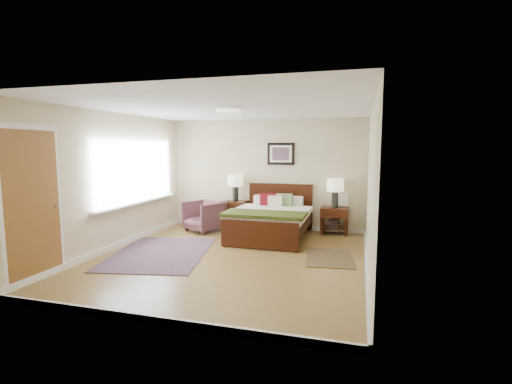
# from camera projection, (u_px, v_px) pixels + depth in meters

# --- Properties ---
(floor) EXTENTS (5.00, 5.00, 0.00)m
(floor) POSITION_uv_depth(u_px,v_px,m) (230.00, 258.00, 6.29)
(floor) COLOR olive
(floor) RESTS_ON ground
(back_wall) EXTENTS (4.50, 0.04, 2.50)m
(back_wall) POSITION_uv_depth(u_px,v_px,m) (266.00, 174.00, 8.53)
(back_wall) COLOR beige
(back_wall) RESTS_ON ground
(front_wall) EXTENTS (4.50, 0.04, 2.50)m
(front_wall) POSITION_uv_depth(u_px,v_px,m) (145.00, 208.00, 3.75)
(front_wall) COLOR beige
(front_wall) RESTS_ON ground
(left_wall) EXTENTS (0.04, 5.00, 2.50)m
(left_wall) POSITION_uv_depth(u_px,v_px,m) (113.00, 181.00, 6.75)
(left_wall) COLOR beige
(left_wall) RESTS_ON ground
(right_wall) EXTENTS (0.04, 5.00, 2.50)m
(right_wall) POSITION_uv_depth(u_px,v_px,m) (371.00, 189.00, 5.53)
(right_wall) COLOR beige
(right_wall) RESTS_ON ground
(ceiling) EXTENTS (4.50, 5.00, 0.02)m
(ceiling) POSITION_uv_depth(u_px,v_px,m) (228.00, 108.00, 5.99)
(ceiling) COLOR white
(ceiling) RESTS_ON back_wall
(window) EXTENTS (0.11, 2.72, 1.32)m
(window) POSITION_uv_depth(u_px,v_px,m) (137.00, 172.00, 7.39)
(window) COLOR silver
(window) RESTS_ON left_wall
(door) EXTENTS (0.06, 1.00, 2.18)m
(door) POSITION_uv_depth(u_px,v_px,m) (33.00, 205.00, 5.09)
(door) COLOR silver
(door) RESTS_ON ground
(ceil_fixture) EXTENTS (0.44, 0.44, 0.08)m
(ceil_fixture) POSITION_uv_depth(u_px,v_px,m) (228.00, 110.00, 6.00)
(ceil_fixture) COLOR white
(ceil_fixture) RESTS_ON ceiling
(bed) EXTENTS (1.58, 1.90, 1.02)m
(bed) POSITION_uv_depth(u_px,v_px,m) (271.00, 215.00, 7.63)
(bed) COLOR #381908
(bed) RESTS_ON ground
(wall_art) EXTENTS (0.62, 0.05, 0.50)m
(wall_art) POSITION_uv_depth(u_px,v_px,m) (281.00, 154.00, 8.35)
(wall_art) COLOR black
(wall_art) RESTS_ON back_wall
(nightstand_left) EXTENTS (0.53, 0.47, 0.63)m
(nightstand_left) POSITION_uv_depth(u_px,v_px,m) (235.00, 207.00, 8.56)
(nightstand_left) COLOR #381908
(nightstand_left) RESTS_ON ground
(nightstand_right) EXTENTS (0.58, 0.44, 0.58)m
(nightstand_right) POSITION_uv_depth(u_px,v_px,m) (334.00, 218.00, 7.98)
(nightstand_right) COLOR #381908
(nightstand_right) RESTS_ON ground
(lamp_left) EXTENTS (0.35, 0.35, 0.61)m
(lamp_left) POSITION_uv_depth(u_px,v_px,m) (235.00, 183.00, 8.51)
(lamp_left) COLOR black
(lamp_left) RESTS_ON nightstand_left
(lamp_right) EXTENTS (0.35, 0.35, 0.61)m
(lamp_right) POSITION_uv_depth(u_px,v_px,m) (335.00, 187.00, 7.91)
(lamp_right) COLOR black
(lamp_right) RESTS_ON nightstand_right
(armchair) EXTENTS (0.98, 0.99, 0.68)m
(armchair) POSITION_uv_depth(u_px,v_px,m) (204.00, 216.00, 8.26)
(armchair) COLOR brown
(armchair) RESTS_ON ground
(rug_persian) EXTENTS (1.98, 2.49, 0.01)m
(rug_persian) POSITION_uv_depth(u_px,v_px,m) (161.00, 253.00, 6.54)
(rug_persian) COLOR #0D0C3E
(rug_persian) RESTS_ON ground
(rug_navy) EXTENTS (0.90, 1.23, 0.01)m
(rug_navy) POSITION_uv_depth(u_px,v_px,m) (329.00, 257.00, 6.28)
(rug_navy) COLOR black
(rug_navy) RESTS_ON ground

